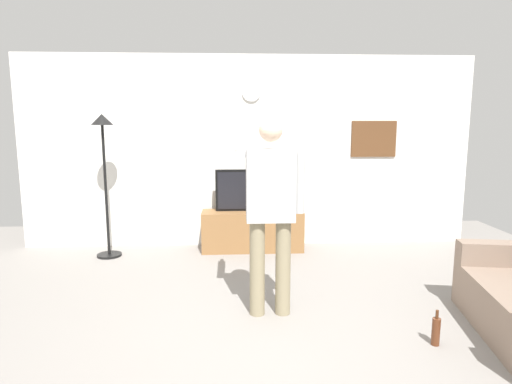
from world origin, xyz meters
TOP-DOWN VIEW (x-y plane):
  - ground_plane at (0.00, 0.00)m, footprint 8.40×8.40m
  - back_wall at (0.00, 2.95)m, footprint 6.40×0.10m
  - tv_stand at (0.04, 2.60)m, footprint 1.39×0.44m
  - television at (0.04, 2.65)m, footprint 1.01×0.07m
  - wall_clock at (0.04, 2.89)m, footprint 0.26×0.03m
  - framed_picture at (1.80, 2.90)m, footprint 0.65×0.04m
  - floor_lamp at (-1.89, 2.42)m, footprint 0.32×0.32m
  - person_standing_nearer_lamp at (0.11, 0.55)m, footprint 0.61×0.78m
  - beverage_bottle at (1.39, -0.11)m, footprint 0.07×0.07m

SIDE VIEW (x-z plane):
  - ground_plane at x=0.00m, z-range 0.00..0.00m
  - beverage_bottle at x=1.39m, z-range -0.03..0.27m
  - tv_stand at x=0.04m, z-range 0.00..0.55m
  - television at x=0.04m, z-range 0.55..1.13m
  - person_standing_nearer_lamp at x=0.11m, z-range 0.13..1.94m
  - floor_lamp at x=-1.89m, z-range 0.40..2.28m
  - back_wall at x=0.00m, z-range 0.00..2.70m
  - framed_picture at x=1.80m, z-range 1.28..1.79m
  - wall_clock at x=0.04m, z-range 2.05..2.31m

